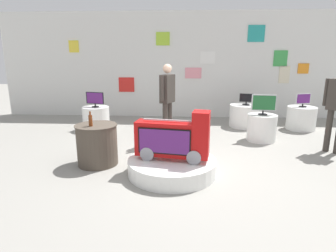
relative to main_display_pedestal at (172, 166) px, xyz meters
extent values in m
plane|color=gray|center=(0.27, 0.35, -0.13)|extent=(30.00, 30.00, 0.00)
cube|color=silver|center=(0.27, 4.74, 1.53)|extent=(12.03, 0.10, 3.32)
cube|color=orange|center=(3.89, 4.68, 1.45)|extent=(0.33, 0.02, 0.31)
cube|color=#9ECC33|center=(-0.50, 4.68, 2.35)|extent=(0.43, 0.02, 0.40)
cube|color=green|center=(3.16, 4.68, 1.75)|extent=(0.42, 0.02, 0.48)
cube|color=red|center=(-1.70, 4.68, 0.92)|extent=(0.51, 0.02, 0.47)
cube|color=yellow|center=(-3.36, 4.68, 2.12)|extent=(0.32, 0.02, 0.37)
cube|color=white|center=(0.92, 4.68, 1.78)|extent=(0.46, 0.02, 0.37)
cube|color=beige|center=(3.33, 4.68, 1.26)|extent=(0.32, 0.02, 0.53)
cube|color=pink|center=(0.47, 4.68, 1.30)|extent=(0.52, 0.02, 0.34)
cube|color=teal|center=(2.37, 4.68, 2.49)|extent=(0.51, 0.02, 0.49)
cylinder|color=white|center=(0.00, 0.00, 0.00)|extent=(1.49, 1.49, 0.26)
cylinder|color=gray|center=(-0.38, 0.06, 0.25)|extent=(0.29, 0.40, 0.23)
cylinder|color=gray|center=(0.38, -0.06, 0.25)|extent=(0.29, 0.40, 0.23)
cube|color=#B70F0F|center=(0.00, 0.00, 0.48)|extent=(1.24, 0.51, 0.57)
cube|color=#B70F0F|center=(0.47, -0.08, 0.87)|extent=(0.31, 0.36, 0.20)
cube|color=black|center=(-0.12, -0.15, 0.48)|extent=(0.85, 0.15, 0.43)
cube|color=#561E6B|center=(-0.12, -0.15, 0.48)|extent=(0.81, 0.15, 0.39)
cube|color=#B2B2B7|center=(0.00, 0.00, 0.80)|extent=(0.96, 0.19, 0.02)
cylinder|color=white|center=(-2.19, 2.86, 0.18)|extent=(0.71, 0.71, 0.62)
cylinder|color=black|center=(-2.19, 2.86, 0.50)|extent=(0.19, 0.19, 0.02)
cylinder|color=black|center=(-2.19, 2.86, 0.54)|extent=(0.04, 0.04, 0.07)
cube|color=black|center=(-2.19, 2.86, 0.73)|extent=(0.50, 0.15, 0.31)
cube|color=#561E6B|center=(-2.18, 2.84, 0.73)|extent=(0.46, 0.12, 0.28)
cylinder|color=white|center=(3.38, 3.20, 0.18)|extent=(0.75, 0.75, 0.62)
cylinder|color=black|center=(3.38, 3.20, 0.50)|extent=(0.20, 0.20, 0.02)
cylinder|color=black|center=(3.38, 3.20, 0.55)|extent=(0.04, 0.04, 0.07)
cube|color=silver|center=(3.38, 3.20, 0.72)|extent=(0.42, 0.15, 0.27)
cube|color=#561E6B|center=(3.37, 3.17, 0.72)|extent=(0.38, 0.11, 0.24)
cylinder|color=white|center=(2.02, 2.06, 0.18)|extent=(0.67, 0.67, 0.62)
cylinder|color=black|center=(2.02, 2.06, 0.50)|extent=(0.21, 0.21, 0.02)
cylinder|color=black|center=(2.02, 2.06, 0.55)|extent=(0.04, 0.04, 0.08)
cube|color=silver|center=(2.02, 2.06, 0.78)|extent=(0.54, 0.10, 0.37)
cube|color=#1E5B2D|center=(2.02, 2.04, 0.78)|extent=(0.50, 0.07, 0.33)
cylinder|color=white|center=(1.93, 3.43, 0.18)|extent=(0.88, 0.88, 0.62)
cylinder|color=black|center=(1.93, 3.43, 0.50)|extent=(0.20, 0.20, 0.02)
cylinder|color=black|center=(1.93, 3.43, 0.55)|extent=(0.04, 0.04, 0.07)
cube|color=black|center=(1.93, 3.43, 0.69)|extent=(0.36, 0.13, 0.23)
cube|color=black|center=(1.93, 3.41, 0.69)|extent=(0.33, 0.10, 0.20)
cylinder|color=#4C4238|center=(-1.38, 0.37, 0.24)|extent=(0.73, 0.73, 0.75)
cylinder|color=#4C4238|center=(-1.38, 0.37, 0.61)|extent=(0.75, 0.75, 0.02)
cylinder|color=brown|center=(-1.44, 0.26, 0.71)|extent=(0.07, 0.07, 0.19)
cylinder|color=brown|center=(-1.44, 0.26, 0.85)|extent=(0.03, 0.03, 0.07)
cylinder|color=#38332D|center=(-0.14, 1.88, 0.34)|extent=(0.12, 0.12, 0.93)
cylinder|color=#38332D|center=(-0.23, 1.70, 0.34)|extent=(0.12, 0.12, 0.93)
cube|color=#38332D|center=(-0.18, 1.79, 1.11)|extent=(0.34, 0.43, 0.62)
sphere|color=beige|center=(-0.18, 1.79, 1.55)|extent=(0.20, 0.20, 0.20)
cylinder|color=#38332D|center=(-0.08, 2.00, 1.14)|extent=(0.08, 0.08, 0.55)
cylinder|color=#38332D|center=(-0.29, 1.57, 1.14)|extent=(0.08, 0.08, 0.55)
cylinder|color=#38332D|center=(3.18, 1.35, 0.31)|extent=(0.12, 0.12, 0.89)
cylinder|color=#38332D|center=(3.08, 1.45, 1.10)|extent=(0.08, 0.08, 0.56)
camera|label=1|loc=(0.18, -4.40, 1.80)|focal=29.80mm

